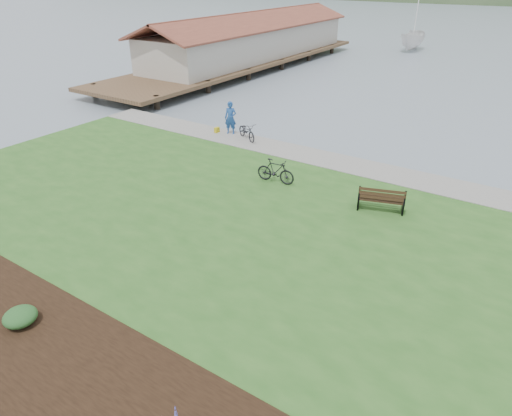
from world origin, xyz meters
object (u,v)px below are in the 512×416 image
(park_bench, at_px, (381,199))
(person, at_px, (230,115))
(bicycle_a, at_px, (247,131))
(sailboat, at_px, (411,51))

(park_bench, height_order, person, person)
(person, relative_size, bicycle_a, 1.19)
(park_bench, distance_m, sailboat, 46.09)
(bicycle_a, bearing_deg, park_bench, -84.70)
(bicycle_a, xyz_separation_m, sailboat, (-2.47, 40.18, -0.90))
(bicycle_a, bearing_deg, person, 107.12)
(sailboat, bearing_deg, park_bench, -75.97)
(person, xyz_separation_m, bicycle_a, (1.38, -0.30, -0.64))
(park_bench, relative_size, bicycle_a, 1.03)
(sailboat, bearing_deg, bicycle_a, -87.65)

